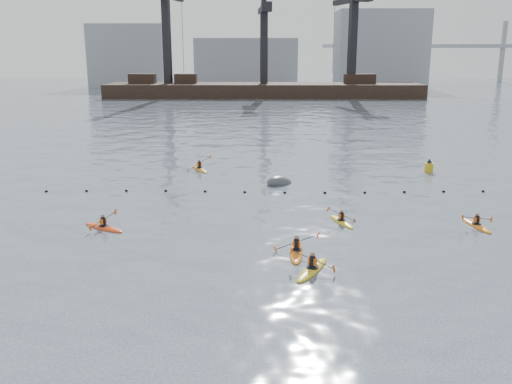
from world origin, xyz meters
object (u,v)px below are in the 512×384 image
at_px(kayaker_3, 341,221).
at_px(kayaker_4, 476,225).
at_px(kayaker_0, 296,251).
at_px(kayaker_5, 199,169).
at_px(kayaker_2, 104,227).
at_px(mooring_buoy, 280,184).
at_px(nav_buoy, 429,167).
at_px(kayaker_1, 312,269).

distance_m(kayaker_3, kayaker_4, 8.11).
relative_size(kayaker_0, kayaker_5, 1.07).
bearing_deg(kayaker_2, mooring_buoy, -10.94).
height_order(kayaker_5, nav_buoy, kayaker_5).
bearing_deg(nav_buoy, mooring_buoy, -161.51).
bearing_deg(mooring_buoy, kayaker_5, 143.61).
bearing_deg(kayaker_5, kayaker_3, -81.89).
bearing_deg(kayaker_3, nav_buoy, 37.45).
bearing_deg(kayaker_1, nav_buoy, 88.27).
bearing_deg(kayaker_1, kayaker_2, 179.02).
bearing_deg(kayaker_0, kayaker_2, 164.89).
relative_size(kayaker_2, kayaker_3, 1.00).
bearing_deg(kayaker_3, kayaker_4, -23.80).
bearing_deg(nav_buoy, kayaker_3, -123.86).
distance_m(kayaker_0, kayaker_4, 12.10).
xyz_separation_m(kayaker_4, mooring_buoy, (-11.55, 10.90, -0.09)).
distance_m(kayaker_3, mooring_buoy, 10.75).
xyz_separation_m(kayaker_2, kayaker_4, (22.51, 0.55, -0.00)).
bearing_deg(kayaker_4, kayaker_0, 11.31).
distance_m(kayaker_2, kayaker_4, 22.52).
height_order(kayaker_2, mooring_buoy, kayaker_2).
relative_size(kayaker_4, mooring_buoy, 1.23).
height_order(kayaker_0, nav_buoy, kayaker_0).
relative_size(kayaker_3, nav_buoy, 2.19).
distance_m(kayaker_1, kayaker_4, 12.67).
distance_m(kayaker_0, kayaker_1, 2.47).
bearing_deg(kayaker_1, kayaker_5, 136.33).
distance_m(kayaker_3, nav_buoy, 17.60).
relative_size(kayaker_0, kayaker_3, 1.19).
xyz_separation_m(kayaker_2, mooring_buoy, (10.96, 11.45, -0.10)).
relative_size(kayaker_2, mooring_buoy, 1.19).
height_order(kayaker_0, kayaker_2, kayaker_0).
height_order(kayaker_2, kayaker_5, kayaker_5).
relative_size(mooring_buoy, nav_buoy, 1.84).
bearing_deg(kayaker_5, kayaker_1, -97.15).
relative_size(kayaker_1, mooring_buoy, 1.35).
distance_m(kayaker_0, nav_buoy, 23.72).
bearing_deg(nav_buoy, kayaker_0, -123.06).
relative_size(kayaker_1, kayaker_2, 1.13).
bearing_deg(kayaker_5, kayaker_2, -129.59).
bearing_deg(nav_buoy, kayaker_5, 177.93).
relative_size(kayaker_3, kayaker_5, 0.90).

